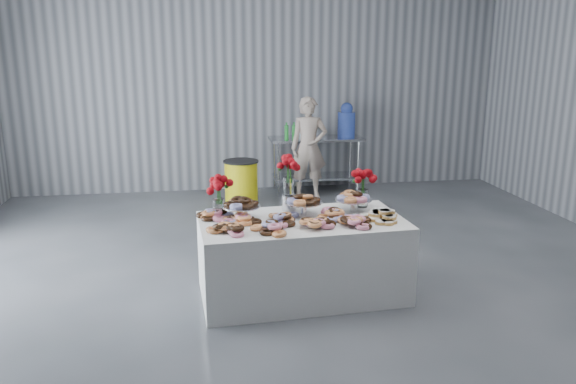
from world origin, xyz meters
The scene contains 16 objects.
ground centered at (0.00, 0.00, 0.00)m, with size 9.00×9.00×0.00m, color #373A3F.
room_walls centered at (-0.27, 0.07, 2.64)m, with size 8.04×9.04×4.02m.
display_table centered at (-0.08, 0.20, 0.38)m, with size 1.90×1.00×0.75m, color silver.
prep_table centered at (0.87, 4.10, 0.62)m, with size 1.50×0.60×0.90m.
donut_mounds centered at (-0.08, 0.15, 0.80)m, with size 1.80×0.80×0.09m, color #E79954, non-canonical shape.
cake_stand_left centered at (-0.64, 0.32, 0.89)m, with size 0.36×0.36×0.17m.
cake_stand_mid centered at (-0.04, 0.35, 0.89)m, with size 0.36×0.36×0.17m.
cake_stand_right centered at (0.46, 0.38, 0.89)m, with size 0.36×0.36×0.17m.
danish_pile centered at (0.68, 0.09, 0.81)m, with size 0.48×0.48×0.11m, color silver, non-canonical shape.
bouquet_left centered at (-0.84, 0.41, 1.05)m, with size 0.26×0.26×0.42m.
bouquet_right centered at (0.60, 0.54, 1.05)m, with size 0.26×0.26×0.42m.
bouquet_center centered at (-0.15, 0.55, 1.13)m, with size 0.26×0.26×0.57m.
water_jug centered at (1.37, 4.10, 1.15)m, with size 0.28×0.28×0.55m.
drink_bottles centered at (0.55, 4.00, 1.04)m, with size 0.54×0.08×0.27m, color #268C33, non-canonical shape.
person centered at (0.69, 3.80, 0.79)m, with size 0.58×0.38×1.58m, color #CC8C93.
trash_barrel centered at (-0.40, 3.46, 0.34)m, with size 0.53×0.53×0.68m.
Camera 1 is at (-1.00, -4.72, 2.31)m, focal length 35.00 mm.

